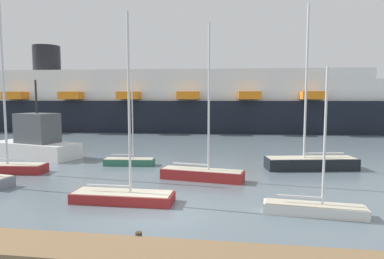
{
  "coord_description": "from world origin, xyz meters",
  "views": [
    {
      "loc": [
        3.59,
        -14.81,
        5.43
      ],
      "look_at": [
        0.0,
        10.14,
        3.06
      ],
      "focal_mm": 31.37,
      "sensor_mm": 36.0,
      "label": 1
    }
  ],
  "objects_px": {
    "sailboat_0": "(311,161)",
    "fishing_boat_0": "(36,142)",
    "sailboat_3": "(123,194)",
    "sailboat_5": "(1,164)",
    "sailboat_4": "(129,161)",
    "cruise_ship": "(139,103)",
    "sailboat_6": "(314,207)",
    "sailboat_1": "(202,172)"
  },
  "relations": [
    {
      "from": "cruise_ship",
      "to": "sailboat_3",
      "type": "bearing_deg",
      "value": -77.19
    },
    {
      "from": "sailboat_5",
      "to": "fishing_boat_0",
      "type": "relative_size",
      "value": 1.39
    },
    {
      "from": "sailboat_0",
      "to": "sailboat_4",
      "type": "relative_size",
      "value": 1.73
    },
    {
      "from": "sailboat_0",
      "to": "sailboat_5",
      "type": "distance_m",
      "value": 23.03
    },
    {
      "from": "sailboat_3",
      "to": "sailboat_5",
      "type": "xyz_separation_m",
      "value": [
        -11.22,
        5.44,
        0.18
      ]
    },
    {
      "from": "sailboat_0",
      "to": "cruise_ship",
      "type": "bearing_deg",
      "value": -63.13
    },
    {
      "from": "sailboat_0",
      "to": "sailboat_3",
      "type": "distance_m",
      "value": 15.07
    },
    {
      "from": "sailboat_3",
      "to": "sailboat_5",
      "type": "bearing_deg",
      "value": 154.22
    },
    {
      "from": "sailboat_1",
      "to": "cruise_ship",
      "type": "relative_size",
      "value": 0.11
    },
    {
      "from": "sailboat_4",
      "to": "cruise_ship",
      "type": "bearing_deg",
      "value": 100.93
    },
    {
      "from": "sailboat_6",
      "to": "cruise_ship",
      "type": "xyz_separation_m",
      "value": [
        -20.83,
        40.15,
        4.2
      ]
    },
    {
      "from": "sailboat_0",
      "to": "sailboat_4",
      "type": "height_order",
      "value": "sailboat_0"
    },
    {
      "from": "sailboat_6",
      "to": "fishing_boat_0",
      "type": "height_order",
      "value": "fishing_boat_0"
    },
    {
      "from": "sailboat_3",
      "to": "sailboat_4",
      "type": "bearing_deg",
      "value": 106.91
    },
    {
      "from": "sailboat_0",
      "to": "sailboat_4",
      "type": "bearing_deg",
      "value": -8.57
    },
    {
      "from": "sailboat_4",
      "to": "fishing_boat_0",
      "type": "distance_m",
      "value": 10.01
    },
    {
      "from": "cruise_ship",
      "to": "sailboat_1",
      "type": "bearing_deg",
      "value": -69.67
    },
    {
      "from": "sailboat_5",
      "to": "cruise_ship",
      "type": "bearing_deg",
      "value": 84.94
    },
    {
      "from": "sailboat_4",
      "to": "sailboat_5",
      "type": "bearing_deg",
      "value": -159.66
    },
    {
      "from": "cruise_ship",
      "to": "fishing_boat_0",
      "type": "bearing_deg",
      "value": -95.54
    },
    {
      "from": "cruise_ship",
      "to": "sailboat_4",
      "type": "bearing_deg",
      "value": -77.44
    },
    {
      "from": "sailboat_1",
      "to": "sailboat_6",
      "type": "relative_size",
      "value": 1.49
    },
    {
      "from": "sailboat_4",
      "to": "cruise_ship",
      "type": "height_order",
      "value": "cruise_ship"
    },
    {
      "from": "sailboat_5",
      "to": "sailboat_6",
      "type": "bearing_deg",
      "value": -21.48
    },
    {
      "from": "sailboat_6",
      "to": "cruise_ship",
      "type": "bearing_deg",
      "value": 122.53
    },
    {
      "from": "sailboat_4",
      "to": "sailboat_6",
      "type": "xyz_separation_m",
      "value": [
        12.3,
        -9.93,
        0.0
      ]
    },
    {
      "from": "sailboat_0",
      "to": "sailboat_6",
      "type": "distance_m",
      "value": 10.61
    },
    {
      "from": "sailboat_1",
      "to": "sailboat_0",
      "type": "bearing_deg",
      "value": 39.18
    },
    {
      "from": "sailboat_0",
      "to": "sailboat_6",
      "type": "height_order",
      "value": "sailboat_0"
    },
    {
      "from": "sailboat_1",
      "to": "sailboat_3",
      "type": "height_order",
      "value": "sailboat_1"
    },
    {
      "from": "sailboat_1",
      "to": "sailboat_3",
      "type": "xyz_separation_m",
      "value": [
        -3.56,
        -5.33,
        -0.09
      ]
    },
    {
      "from": "sailboat_6",
      "to": "fishing_boat_0",
      "type": "relative_size",
      "value": 0.75
    },
    {
      "from": "sailboat_3",
      "to": "sailboat_6",
      "type": "distance_m",
      "value": 9.48
    },
    {
      "from": "sailboat_4",
      "to": "sailboat_1",
      "type": "bearing_deg",
      "value": -37.18
    },
    {
      "from": "sailboat_0",
      "to": "sailboat_1",
      "type": "height_order",
      "value": "sailboat_0"
    },
    {
      "from": "sailboat_0",
      "to": "sailboat_5",
      "type": "bearing_deg",
      "value": 0.54
    },
    {
      "from": "sailboat_4",
      "to": "fishing_boat_0",
      "type": "relative_size",
      "value": 0.78
    },
    {
      "from": "fishing_boat_0",
      "to": "cruise_ship",
      "type": "bearing_deg",
      "value": 103.06
    },
    {
      "from": "sailboat_6",
      "to": "cruise_ship",
      "type": "distance_m",
      "value": 45.42
    },
    {
      "from": "sailboat_1",
      "to": "sailboat_3",
      "type": "distance_m",
      "value": 6.41
    },
    {
      "from": "sailboat_0",
      "to": "fishing_boat_0",
      "type": "height_order",
      "value": "sailboat_0"
    },
    {
      "from": "fishing_boat_0",
      "to": "sailboat_3",
      "type": "bearing_deg",
      "value": -27.74
    }
  ]
}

